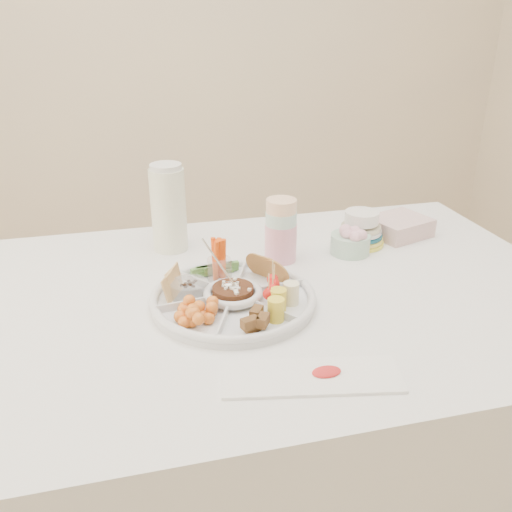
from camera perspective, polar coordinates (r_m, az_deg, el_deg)
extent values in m
plane|color=tan|center=(1.82, 1.46, -25.23)|extent=(4.00, 4.00, 0.00)
cube|color=beige|center=(3.15, -8.79, 23.51)|extent=(4.00, 0.02, 2.70)
cube|color=white|center=(1.55, 1.62, -16.12)|extent=(1.52, 1.02, 0.76)
cylinder|color=silver|center=(1.26, -2.43, -4.21)|extent=(0.43, 0.43, 0.04)
cylinder|color=#4F2412|center=(1.26, -2.44, -3.91)|extent=(0.11, 0.11, 0.04)
cylinder|color=silver|center=(1.45, 2.66, 3.92)|extent=(0.09, 0.09, 0.24)
cylinder|color=silver|center=(1.54, -9.20, 5.13)|extent=(0.10, 0.10, 0.25)
cylinder|color=#94CCA5|center=(1.55, 9.91, 1.73)|extent=(0.13, 0.13, 0.08)
cube|color=beige|center=(1.71, 14.81, 3.03)|extent=(0.20, 0.19, 0.06)
cylinder|color=gold|center=(1.61, 10.96, 2.69)|extent=(0.15, 0.15, 0.09)
cube|color=white|center=(1.04, 5.84, -12.54)|extent=(0.35, 0.17, 0.01)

